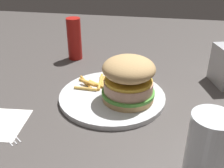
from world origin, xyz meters
The scene contains 6 objects.
ground_plane centered at (0.00, 0.00, 0.00)m, with size 1.60×1.60×0.00m, color #47423F.
plate centered at (0.00, 0.00, 0.01)m, with size 0.25×0.25×0.01m, color silver.
sandwich centered at (0.01, 0.04, 0.06)m, with size 0.12×0.12×0.10m.
fries_pile centered at (-0.04, -0.05, 0.02)m, with size 0.09×0.10×0.01m.
drink_glass centered at (0.22, 0.18, 0.06)m, with size 0.06×0.06×0.12m.
ketchup_bottle centered at (-0.23, -0.16, 0.07)m, with size 0.04×0.04×0.13m, color #B21914.
Camera 1 is at (0.54, 0.10, 0.33)m, focal length 42.51 mm.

